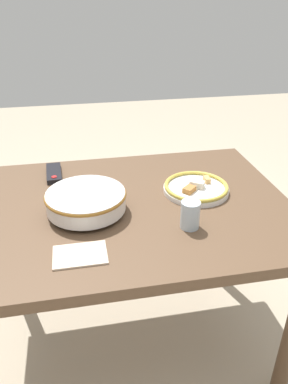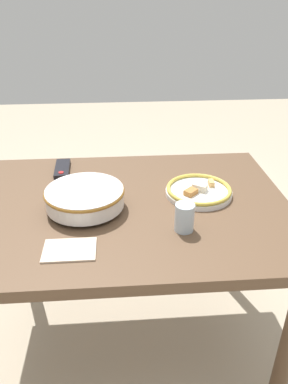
# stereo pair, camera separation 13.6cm
# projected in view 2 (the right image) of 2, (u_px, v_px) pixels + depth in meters

# --- Properties ---
(ground_plane) EXTENTS (8.00, 8.00, 0.00)m
(ground_plane) POSITION_uv_depth(u_px,v_px,m) (133.00, 338.00, 1.72)
(ground_plane) COLOR #B7A88E
(dining_table) EXTENTS (1.18, 0.86, 0.73)m
(dining_table) POSITION_uv_depth(u_px,v_px,m) (130.00, 224.00, 1.42)
(dining_table) COLOR brown
(dining_table) RESTS_ON ground_plane
(noodle_bowl) EXTENTS (0.28, 0.28, 0.08)m
(noodle_bowl) POSITION_uv_depth(u_px,v_px,m) (85.00, 197.00, 1.32)
(noodle_bowl) COLOR silver
(noodle_bowl) RESTS_ON dining_table
(food_plate) EXTENTS (0.25, 0.25, 0.04)m
(food_plate) POSITION_uv_depth(u_px,v_px,m) (199.00, 191.00, 1.42)
(food_plate) COLOR white
(food_plate) RESTS_ON dining_table
(tv_remote) EXTENTS (0.07, 0.17, 0.02)m
(tv_remote) POSITION_uv_depth(u_px,v_px,m) (62.00, 169.00, 1.61)
(tv_remote) COLOR black
(tv_remote) RESTS_ON dining_table
(drinking_glass) EXTENTS (0.06, 0.06, 0.09)m
(drinking_glass) POSITION_uv_depth(u_px,v_px,m) (184.00, 217.00, 1.20)
(drinking_glass) COLOR silver
(drinking_glass) RESTS_ON dining_table
(folded_napkin) EXTENTS (0.16, 0.11, 0.01)m
(folded_napkin) POSITION_uv_depth(u_px,v_px,m) (70.00, 250.00, 1.13)
(folded_napkin) COLOR beige
(folded_napkin) RESTS_ON dining_table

